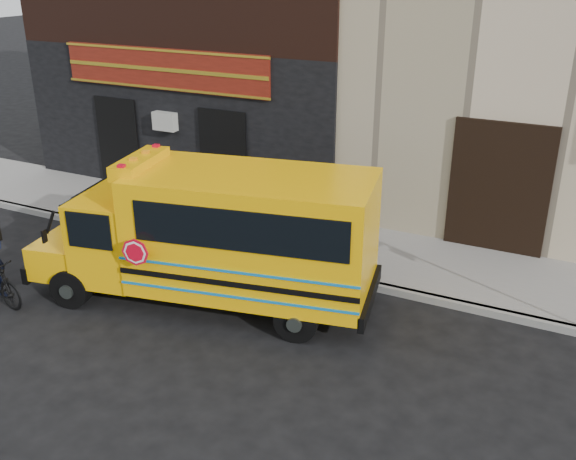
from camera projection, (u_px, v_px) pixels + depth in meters
The scene contains 4 objects.
ground at pixel (221, 324), 12.17m from camera, with size 120.00×120.00×0.00m, color black.
curb at pixel (283, 266), 14.28m from camera, with size 40.00×0.20×0.15m, color gray.
sidewalk at pixel (311, 241), 15.52m from camera, with size 40.00×3.00×0.15m, color gray.
school_bus at pixel (220, 233), 12.35m from camera, with size 7.18×3.41×2.92m.
Camera 1 is at (5.81, -8.85, 6.39)m, focal length 40.00 mm.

